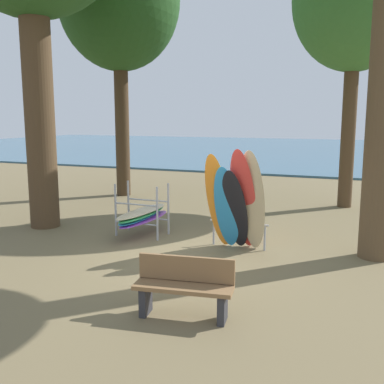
{
  "coord_description": "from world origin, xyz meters",
  "views": [
    {
      "loc": [
        3.34,
        -8.11,
        2.81
      ],
      "look_at": [
        -0.52,
        1.35,
        1.1
      ],
      "focal_mm": 42.13,
      "sensor_mm": 36.0,
      "label": 1
    }
  ],
  "objects_px": {
    "tree_far_left_back": "(356,0)",
    "park_bench": "(184,286)",
    "leaning_board_pile": "(236,204)",
    "tree_mid_behind": "(119,1)",
    "board_storage_rack": "(142,215)"
  },
  "relations": [
    {
      "from": "tree_mid_behind",
      "to": "board_storage_rack",
      "type": "height_order",
      "value": "tree_mid_behind"
    },
    {
      "from": "tree_mid_behind",
      "to": "tree_far_left_back",
      "type": "xyz_separation_m",
      "value": [
        7.57,
        0.77,
        -0.49
      ]
    },
    {
      "from": "tree_mid_behind",
      "to": "leaning_board_pile",
      "type": "distance_m",
      "value": 9.59
    },
    {
      "from": "tree_far_left_back",
      "to": "board_storage_rack",
      "type": "relative_size",
      "value": 3.95
    },
    {
      "from": "tree_mid_behind",
      "to": "board_storage_rack",
      "type": "relative_size",
      "value": 4.3
    },
    {
      "from": "leaning_board_pile",
      "to": "board_storage_rack",
      "type": "distance_m",
      "value": 2.54
    },
    {
      "from": "tree_far_left_back",
      "to": "leaning_board_pile",
      "type": "height_order",
      "value": "tree_far_left_back"
    },
    {
      "from": "leaning_board_pile",
      "to": "board_storage_rack",
      "type": "relative_size",
      "value": 1.04
    },
    {
      "from": "leaning_board_pile",
      "to": "park_bench",
      "type": "xyz_separation_m",
      "value": [
        0.25,
        -3.3,
        -0.56
      ]
    },
    {
      "from": "leaning_board_pile",
      "to": "park_bench",
      "type": "relative_size",
      "value": 1.53
    },
    {
      "from": "tree_mid_behind",
      "to": "leaning_board_pile",
      "type": "height_order",
      "value": "tree_mid_behind"
    },
    {
      "from": "tree_mid_behind",
      "to": "leaning_board_pile",
      "type": "relative_size",
      "value": 4.15
    },
    {
      "from": "leaning_board_pile",
      "to": "park_bench",
      "type": "height_order",
      "value": "leaning_board_pile"
    },
    {
      "from": "tree_far_left_back",
      "to": "park_bench",
      "type": "xyz_separation_m",
      "value": [
        -1.56,
        -9.21,
        -5.75
      ]
    },
    {
      "from": "board_storage_rack",
      "to": "tree_mid_behind",
      "type": "bearing_deg",
      "value": 125.19
    }
  ]
}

